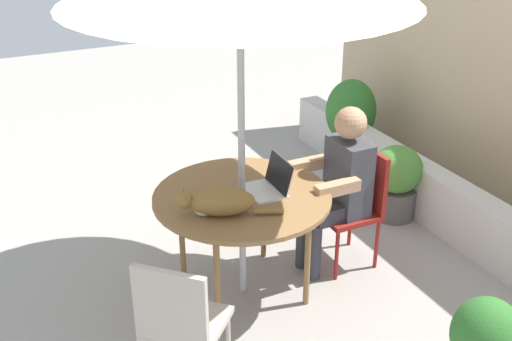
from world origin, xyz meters
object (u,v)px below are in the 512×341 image
Objects in this scene: potted_plant_by_chair at (396,180)px; laptop at (272,182)px; chair_occupied at (356,198)px; person_seated at (339,181)px; chair_empty at (180,320)px; patio_table at (242,202)px; potted_plant_near_fence at (350,117)px; cat at (218,202)px.

laptop is at bearing -72.70° from potted_plant_by_chair.
person_seated reaches higher than chair_occupied.
chair_occupied is 0.72× the size of person_seated.
chair_empty is 1.39× the size of potted_plant_by_chair.
chair_occupied is 1.00× the size of chair_empty.
patio_table is 0.74m from person_seated.
potted_plant_near_fence is (-1.48, 0.94, -0.04)m from chair_occupied.
laptop is 0.46m from cat.
chair_occupied is at bearing -59.68° from potted_plant_by_chair.
laptop is at bearing -87.14° from chair_occupied.
cat is at bearing -51.56° from potted_plant_near_fence.
person_seated is at bearing 116.42° from chair_empty.
potted_plant_near_fence is at bearing 130.90° from chair_empty.
patio_table is 0.95× the size of person_seated.
potted_plant_by_chair is at bearing -13.91° from potted_plant_near_fence.
cat is (-0.55, 0.46, 0.32)m from chair_empty.
laptop reaches higher than cat.
chair_occupied is (0.00, 0.90, -0.19)m from patio_table.
potted_plant_by_chair is (1.09, -0.27, -0.14)m from potted_plant_near_fence.
potted_plant_near_fence is 1.13m from potted_plant_by_chair.
laptop reaches higher than chair_empty.
potted_plant_by_chair is at bearing 115.38° from person_seated.
potted_plant_near_fence is (-1.48, 1.10, -0.21)m from person_seated.
laptop is (-0.68, 0.89, 0.30)m from chair_empty.
laptop is at bearing -47.32° from potted_plant_near_fence.
person_seated is 1.86m from potted_plant_near_fence.
chair_empty is 1.61m from person_seated.
chair_empty is (0.71, -0.69, -0.19)m from patio_table.
person_seated is at bearing 93.67° from laptop.
potted_plant_by_chair is (-0.56, 1.81, -0.50)m from cat.
potted_plant_by_chair is (-0.43, 1.38, -0.48)m from laptop.
potted_plant_near_fence is at bearing 143.45° from person_seated.
laptop is 2.27m from potted_plant_near_fence.
chair_occupied is at bearing -32.45° from potted_plant_near_fence.
chair_empty is 1.44× the size of cat.
chair_empty is 1.04× the size of potted_plant_near_fence.
patio_table is 0.23m from laptop.
potted_plant_by_chair is (-0.39, 0.83, -0.35)m from person_seated.
person_seated is 2.00× the size of cat.
chair_occupied is at bearing 92.86° from laptop.
person_seated reaches higher than laptop.
chair_occupied is at bearing 114.13° from chair_empty.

